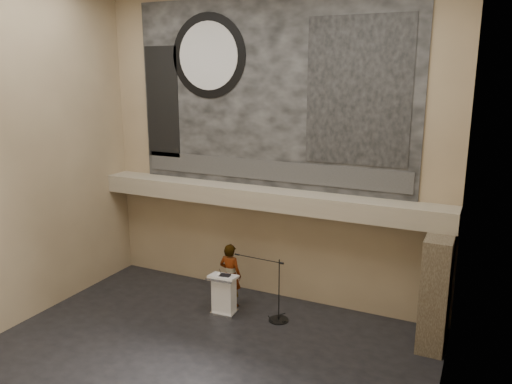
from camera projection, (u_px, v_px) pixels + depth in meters
The scene contains 20 objects.
floor at pixel (194, 363), 11.04m from camera, with size 10.00×10.00×0.00m, color black.
wall_back at pixel (269, 148), 13.56m from camera, with size 10.00×0.02×8.50m, color #8A7557.
wall_front at pixel (20, 230), 6.54m from camera, with size 10.00×0.02×8.50m, color #8A7557.
wall_left at pixel (14, 157), 12.14m from camera, with size 0.02×8.00×8.50m, color #8A7557.
wall_right at pixel (452, 202), 7.96m from camera, with size 0.02×8.00×8.50m, color #8A7557.
soffit at pixel (262, 198), 13.51m from camera, with size 10.00×0.80×0.50m, color gray.
sprinkler_left at pixel (211, 202), 14.20m from camera, with size 0.04×0.04×0.06m, color #B2893D.
sprinkler_right at pixel (329, 217), 12.74m from camera, with size 0.04×0.04×0.06m, color #B2893D.
banner at pixel (269, 94), 13.19m from camera, with size 8.00×0.05×5.00m, color black.
banner_text_strip at pixel (267, 170), 13.64m from camera, with size 7.76×0.02×0.55m, color #303030.
banner_clock_rim at pixel (208, 56), 13.68m from camera, with size 2.30×2.30×0.02m, color black.
banner_clock_face at pixel (208, 56), 13.66m from camera, with size 1.84×1.84×0.02m, color silver.
banner_building_print at pixel (358, 92), 12.13m from camera, with size 2.60×0.02×3.60m, color black.
banner_brick_print at pixel (162, 102), 14.65m from camera, with size 1.10×0.02×3.20m, color black.
stone_pier at pixel (436, 290), 11.55m from camera, with size 0.60×1.40×2.70m, color #423628.
lectern at pixel (224, 294), 13.16m from camera, with size 0.75×0.56×1.13m.
binder at pixel (225, 275), 12.97m from camera, with size 0.27×0.22×0.04m, color black.
papers at pixel (220, 275), 13.05m from camera, with size 0.19×0.27×0.01m, color white.
speaker_person at pixel (230, 275), 13.55m from camera, with size 0.65×0.43×1.79m, color white.
mic_stand at pixel (277, 311), 12.89m from camera, with size 1.56×0.52×1.68m.
Camera 1 is at (5.48, -8.30, 6.27)m, focal length 35.00 mm.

